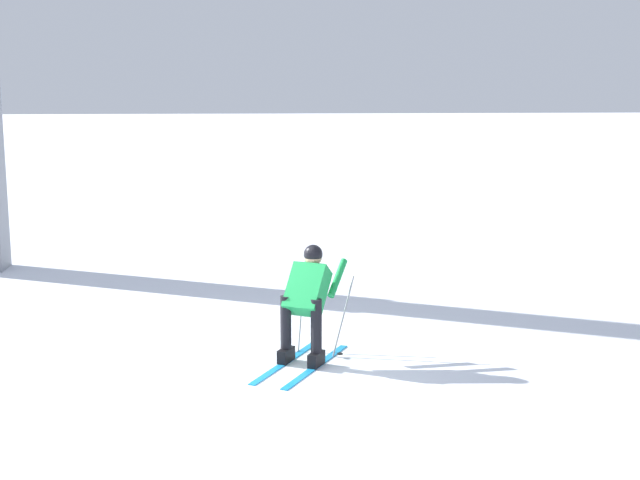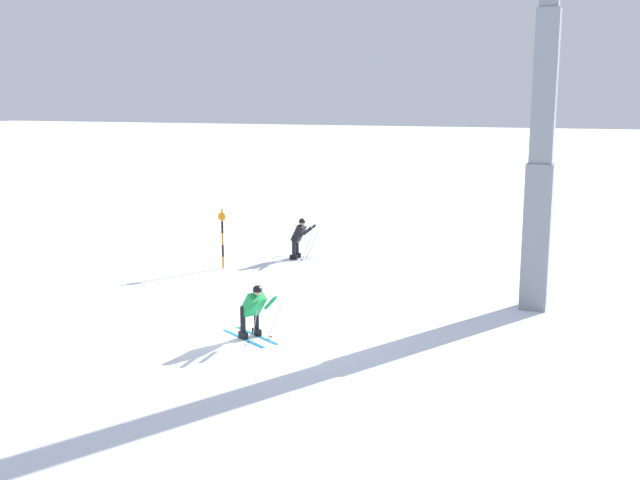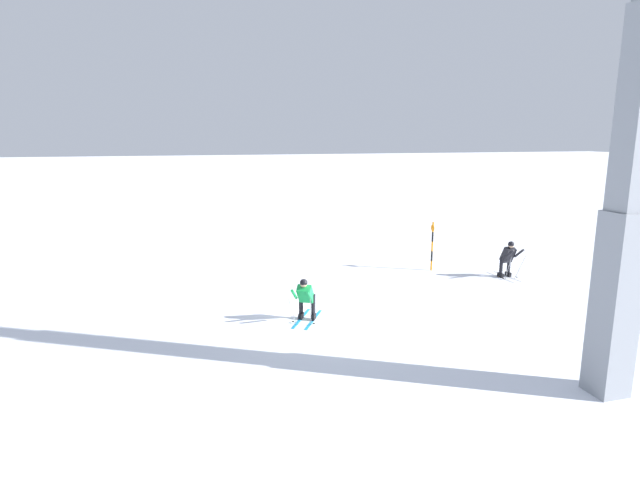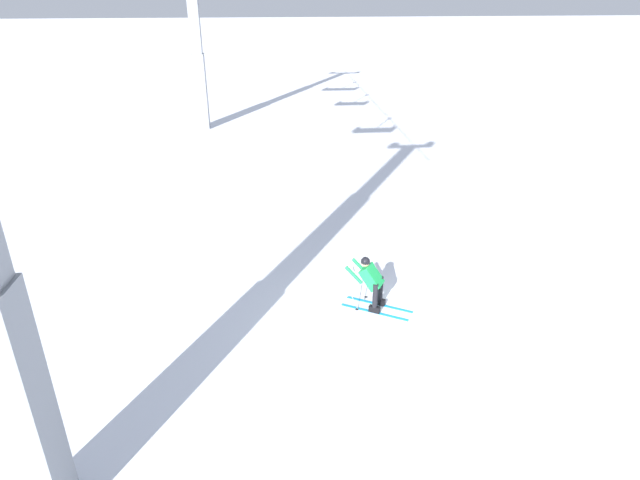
{
  "view_description": "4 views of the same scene",
  "coord_description": "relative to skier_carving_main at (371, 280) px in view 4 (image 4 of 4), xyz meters",
  "views": [
    {
      "loc": [
        0.16,
        -9.19,
        3.14
      ],
      "look_at": [
        1.4,
        1.3,
        1.3
      ],
      "focal_mm": 47.32,
      "sensor_mm": 36.0,
      "label": 1
    },
    {
      "loc": [
        16.71,
        8.22,
        5.74
      ],
      "look_at": [
        0.35,
        1.83,
        2.39
      ],
      "focal_mm": 42.18,
      "sensor_mm": 36.0,
      "label": 2
    },
    {
      "loc": [
        4.66,
        14.68,
        5.53
      ],
      "look_at": [
        0.77,
        0.69,
        2.54
      ],
      "focal_mm": 28.79,
      "sensor_mm": 36.0,
      "label": 3
    },
    {
      "loc": [
        -10.18,
        2.81,
        7.38
      ],
      "look_at": [
        1.83,
        1.64,
        1.6
      ],
      "focal_mm": 30.17,
      "sensor_mm": 36.0,
      "label": 4
    }
  ],
  "objects": [
    {
      "name": "lift_tower_far",
      "position": [
        19.24,
        5.98,
        4.53
      ],
      "size": [
        0.65,
        2.79,
        12.54
      ],
      "color": "gray",
      "rests_on": "ground_plane"
    },
    {
      "name": "ground_plane",
      "position": [
        -1.15,
        -0.44,
        -0.78
      ],
      "size": [
        260.0,
        260.0,
        0.0
      ],
      "primitive_type": "plane",
      "color": "white"
    },
    {
      "name": "skier_carving_main",
      "position": [
        0.0,
        0.0,
        0.0
      ],
      "size": [
        1.37,
        1.78,
        1.51
      ],
      "color": "#198CCC",
      "rests_on": "ground_plane"
    }
  ]
}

